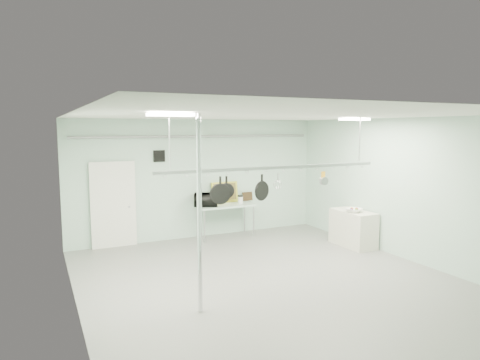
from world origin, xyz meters
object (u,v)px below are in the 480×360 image
coffee_canister (240,200)px  skillet_right (262,188)px  microwave (206,200)px  chrome_pole (199,215)px  prep_table (225,207)px  pot_rack (275,166)px  skillet_left (220,190)px  fruit_bowl (354,210)px  side_cabinet (353,228)px  skillet_mid (226,187)px

coffee_canister → skillet_right: 3.58m
coffee_canister → skillet_right: (-1.13, -3.29, 0.83)m
microwave → coffee_canister: microwave is taller
chrome_pole → prep_table: size_ratio=2.00×
pot_rack → skillet_left: (-1.15, 0.00, -0.40)m
prep_table → fruit_bowl: (2.44, -2.34, 0.12)m
side_cabinet → coffee_canister: (-2.10, 2.19, 0.55)m
prep_table → skillet_right: (-0.68, -3.30, 0.99)m
chrome_pole → skillet_left: size_ratio=6.20×
side_cabinet → skillet_left: bearing=-165.0°
microwave → coffee_canister: (1.01, -0.01, -0.08)m
prep_table → chrome_pole: bearing=-118.7°
chrome_pole → fruit_bowl: bearing=21.4°
coffee_canister → microwave: bearing=179.2°
fruit_bowl → pot_rack: bearing=-161.3°
side_cabinet → microwave: bearing=144.6°
skillet_mid → microwave: bearing=95.0°
chrome_pole → microwave: bearing=67.5°
pot_rack → coffee_canister: (0.85, 3.29, -1.23)m
chrome_pole → skillet_mid: size_ratio=8.02×
coffee_canister → skillet_right: skillet_right is taller
skillet_left → skillet_mid: bearing=13.1°
microwave → fruit_bowl: 3.81m
prep_table → skillet_left: 3.78m
side_cabinet → skillet_left: (-4.10, -1.10, 1.38)m
pot_rack → fruit_bowl: (2.84, 0.96, -1.28)m
pot_rack → prep_table: bearing=83.1°
prep_table → fruit_bowl: size_ratio=4.01×
skillet_mid → skillet_right: same height
prep_table → skillet_mid: 3.75m
skillet_mid → chrome_pole: bearing=-114.2°
prep_table → pot_rack: bearing=-96.9°
chrome_pole → side_cabinet: chrome_pole is taller
chrome_pole → prep_table: chrome_pole is taller
pot_rack → skillet_right: bearing=180.0°
side_cabinet → pot_rack: bearing=-159.6°
side_cabinet → microwave: microwave is taller
skillet_right → prep_table: bearing=58.4°
chrome_pole → pot_rack: (1.90, 0.90, 0.63)m
prep_table → side_cabinet: size_ratio=1.33×
side_cabinet → chrome_pole: bearing=-157.6°
chrome_pole → side_cabinet: (4.85, 2.00, -1.15)m
microwave → coffee_canister: 1.01m
microwave → skillet_mid: (-0.87, -3.31, 0.81)m
chrome_pole → fruit_bowl: 5.14m
side_cabinet → fruit_bowl: bearing=-127.9°
skillet_left → prep_table: bearing=77.9°
skillet_right → skillet_left: bearing=160.1°
chrome_pole → microwave: 4.58m
prep_table → microwave: 0.61m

